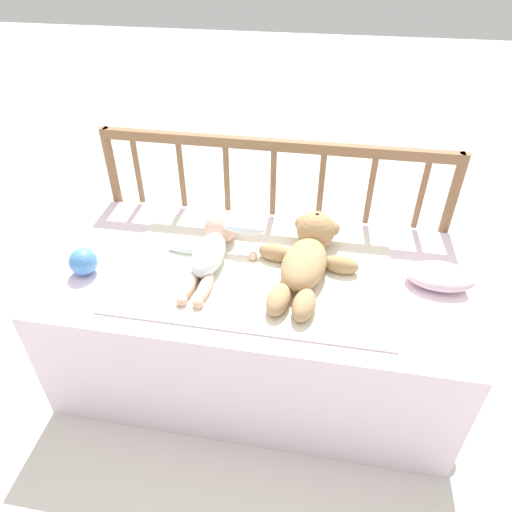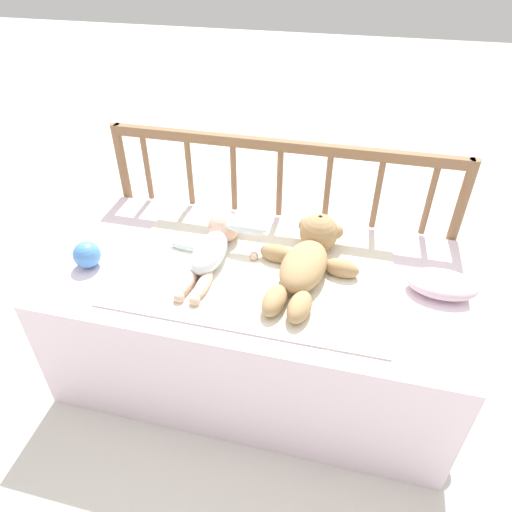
{
  "view_description": "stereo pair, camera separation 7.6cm",
  "coord_description": "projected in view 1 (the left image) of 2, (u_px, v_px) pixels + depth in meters",
  "views": [
    {
      "loc": [
        0.2,
        -1.12,
        1.36
      ],
      "look_at": [
        0.0,
        -0.0,
        0.51
      ],
      "focal_mm": 32.0,
      "sensor_mm": 36.0,
      "label": 1
    },
    {
      "loc": [
        0.27,
        -1.1,
        1.36
      ],
      "look_at": [
        0.0,
        -0.0,
        0.51
      ],
      "focal_mm": 32.0,
      "sensor_mm": 36.0,
      "label": 2
    }
  ],
  "objects": [
    {
      "name": "ground_plane",
      "position": [
        256.0,
        363.0,
        1.73
      ],
      "size": [
        12.0,
        12.0,
        0.0
      ],
      "primitive_type": "plane",
      "color": "silver"
    },
    {
      "name": "crib_mattress",
      "position": [
        256.0,
        321.0,
        1.59
      ],
      "size": [
        1.29,
        0.67,
        0.45
      ],
      "color": "silver",
      "rests_on": "ground_plane"
    },
    {
      "name": "teddy_bear",
      "position": [
        307.0,
        256.0,
        1.44
      ],
      "size": [
        0.33,
        0.47,
        0.13
      ],
      "color": "tan",
      "rests_on": "crib_mattress"
    },
    {
      "name": "small_pillow",
      "position": [
        440.0,
        276.0,
        1.39
      ],
      "size": [
        0.21,
        0.13,
        0.06
      ],
      "color": "silver",
      "rests_on": "crib_mattress"
    },
    {
      "name": "toy_ball",
      "position": [
        83.0,
        262.0,
        1.43
      ],
      "size": [
        0.09,
        0.09,
        0.09
      ],
      "color": "#4C8CDB",
      "rests_on": "crib_mattress"
    },
    {
      "name": "crib_rail",
      "position": [
        273.0,
        194.0,
        1.69
      ],
      "size": [
        1.29,
        0.04,
        0.74
      ],
      "color": "brown",
      "rests_on": "ground_plane"
    },
    {
      "name": "blanket",
      "position": [
        255.0,
        270.0,
        1.46
      ],
      "size": [
        0.85,
        0.55,
        0.01
      ],
      "color": "silver",
      "rests_on": "crib_mattress"
    },
    {
      "name": "baby",
      "position": [
        212.0,
        248.0,
        1.48
      ],
      "size": [
        0.32,
        0.41,
        0.11
      ],
      "color": "white",
      "rests_on": "crib_mattress"
    }
  ]
}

